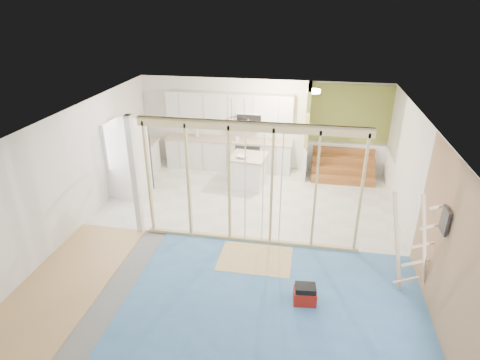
% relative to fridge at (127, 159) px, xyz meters
% --- Properties ---
extents(room, '(7.01, 8.01, 2.61)m').
position_rel_fridge_xyz_m(room, '(3.06, -1.65, 0.34)').
color(room, slate).
rests_on(room, ground).
extents(floor_overlays, '(7.00, 8.00, 0.03)m').
position_rel_fridge_xyz_m(floor_overlays, '(3.14, -1.59, -0.95)').
color(floor_overlays, silver).
rests_on(floor_overlays, room).
extents(stud_frame, '(4.66, 0.14, 2.60)m').
position_rel_fridge_xyz_m(stud_frame, '(2.85, -1.65, 0.62)').
color(stud_frame, tan).
rests_on(stud_frame, room).
extents(base_cabinets, '(4.45, 2.24, 0.93)m').
position_rel_fridge_xyz_m(base_cabinets, '(1.46, 1.71, -0.49)').
color(base_cabinets, silver).
rests_on(base_cabinets, room).
extents(upper_cabinets, '(3.60, 0.41, 0.85)m').
position_rel_fridge_xyz_m(upper_cabinets, '(2.22, 2.17, 0.86)').
color(upper_cabinets, silver).
rests_on(upper_cabinets, room).
extents(green_partition, '(2.25, 1.51, 2.60)m').
position_rel_fridge_xyz_m(green_partition, '(5.11, 2.01, -0.01)').
color(green_partition, olive).
rests_on(green_partition, room).
extents(pot_rack, '(0.52, 0.52, 0.72)m').
position_rel_fridge_xyz_m(pot_rack, '(2.76, 0.24, 1.04)').
color(pot_rack, black).
rests_on(pot_rack, room).
extents(sheathing_panel, '(0.02, 4.00, 2.60)m').
position_rel_fridge_xyz_m(sheathing_panel, '(6.54, -3.65, 0.34)').
color(sheathing_panel, '#A38158').
rests_on(sheathing_panel, room).
extents(electrical_panel, '(0.04, 0.30, 0.40)m').
position_rel_fridge_xyz_m(electrical_panel, '(6.49, -3.05, 0.69)').
color(electrical_panel, '#353439').
rests_on(electrical_panel, room).
extents(ceiling_light, '(0.32, 0.32, 0.08)m').
position_rel_fridge_xyz_m(ceiling_light, '(4.46, 1.35, 1.58)').
color(ceiling_light, '#FFEABF').
rests_on(ceiling_light, room).
extents(fridge, '(1.00, 0.97, 1.91)m').
position_rel_fridge_xyz_m(fridge, '(0.00, 0.00, 0.00)').
color(fridge, white).
rests_on(fridge, room).
extents(island, '(0.99, 0.99, 0.88)m').
position_rel_fridge_xyz_m(island, '(2.91, 0.96, -0.52)').
color(island, white).
rests_on(island, room).
extents(bowl, '(0.30, 0.30, 0.07)m').
position_rel_fridge_xyz_m(bowl, '(2.79, 0.81, -0.04)').
color(bowl, silver).
rests_on(bowl, island).
extents(soap_bottle_a, '(0.12, 0.12, 0.30)m').
position_rel_fridge_xyz_m(soap_bottle_a, '(1.21, 2.10, 0.12)').
color(soap_bottle_a, silver).
rests_on(soap_bottle_a, base_cabinets).
extents(soap_bottle_b, '(0.10, 0.10, 0.18)m').
position_rel_fridge_xyz_m(soap_bottle_b, '(2.44, 1.94, 0.06)').
color(soap_bottle_b, silver).
rests_on(soap_bottle_b, base_cabinets).
extents(toolbox, '(0.40, 0.31, 0.36)m').
position_rel_fridge_xyz_m(toolbox, '(4.55, -3.31, -0.79)').
color(toolbox, maroon).
rests_on(toolbox, room).
extents(ladder, '(1.03, 0.15, 1.92)m').
position_rel_fridge_xyz_m(ladder, '(6.24, -2.73, 0.02)').
color(ladder, '#D4AC82').
rests_on(ladder, room).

